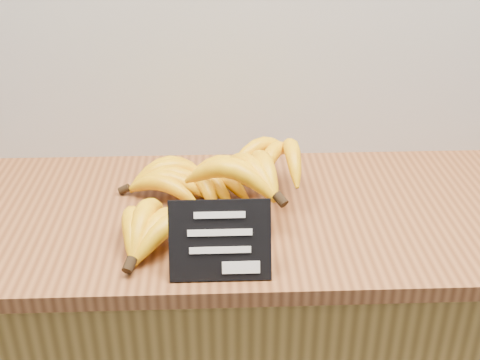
% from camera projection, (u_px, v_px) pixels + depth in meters
% --- Properties ---
extents(counter_top, '(1.30, 0.54, 0.03)m').
position_uv_depth(counter_top, '(239.00, 214.00, 1.22)').
color(counter_top, brown).
rests_on(counter_top, counter).
extents(chalkboard_sign, '(0.17, 0.06, 0.13)m').
position_uv_depth(chalkboard_sign, '(220.00, 241.00, 0.99)').
color(chalkboard_sign, black).
rests_on(chalkboard_sign, counter_top).
extents(banana_pile, '(0.49, 0.40, 0.13)m').
position_uv_depth(banana_pile, '(209.00, 184.00, 1.18)').
color(banana_pile, '#EDB209').
rests_on(banana_pile, counter_top).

